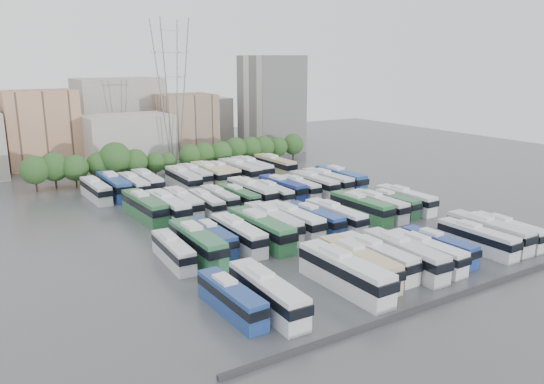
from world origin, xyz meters
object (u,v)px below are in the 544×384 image
bus_r2_s12 (327,181)px  bus_r0_s5 (358,263)px  bus_r1_s12 (391,202)px  bus_r2_s3 (183,203)px  bus_r3_s8 (222,172)px  bus_r1_s2 (212,237)px  bus_r1_s11 (378,205)px  bus_r2_s9 (282,188)px  apartment_tower (272,104)px  bus_r1_s13 (406,199)px  bus_r0_s6 (376,257)px  bus_r1_s3 (238,234)px  bus_r3_s12 (275,165)px  bus_r3_s0 (96,190)px  bus_r1_s1 (197,243)px  bus_r2_s10 (299,187)px  bus_r3_s5 (183,179)px  bus_r2_s1 (145,207)px  bus_r2_s5 (220,198)px  bus_r1_s8 (335,216)px  bus_r1_s10 (361,207)px  bus_r0_s7 (404,254)px  bus_r1_s6 (293,220)px  bus_r1_s5 (273,222)px  bus_r3_s10 (252,168)px  electricity_pylon (172,88)px  bus_r3_s1 (114,186)px  bus_r2_s7 (252,192)px  bus_r3_s7 (210,174)px  bus_r0_s12 (489,232)px  bus_r1_s4 (261,229)px  bus_r1_s0 (173,251)px  bus_r2_s13 (341,179)px  bus_r0_s4 (345,272)px  bus_r2_s4 (206,203)px  bus_r2_s6 (239,197)px  bus_r2_s8 (273,193)px  bus_r3_s2 (133,185)px  bus_r2_s2 (168,207)px  bus_r0_s8 (425,252)px  bus_r1_s7 (314,219)px  bus_r3_s6 (194,176)px  bus_r0_s11 (477,238)px  bus_r3_s9 (240,171)px  bus_r0_s13 (507,231)px  bus_r0_s9 (439,246)px  bus_r0_s1 (267,293)px

bus_r2_s12 → bus_r0_s5: bearing=-125.8°
bus_r1_s12 → bus_r2_s3: 34.73m
bus_r2_s3 → bus_r3_s8: (16.52, 18.39, -0.03)m
bus_r1_s2 → bus_r1_s11: bearing=-0.6°
bus_r1_s12 → bus_r2_s9: 20.52m
apartment_tower → bus_r1_s13: bearing=-101.2°
bus_r0_s6 → bus_r1_s3: 19.22m
bus_r2_s9 → bus_r3_s12: bearing=58.7°
bus_r2_s9 → bus_r3_s0: 34.14m
bus_r1_s1 → bus_r2_s10: 35.18m
bus_r2_s10 → bus_r3_s5: bus_r3_s5 is taller
bus_r1_s3 → bus_r3_s8: bearing=67.0°
bus_r2_s1 → bus_r2_s5: bus_r2_s1 is taller
bus_r1_s8 → bus_r1_s10: bus_r1_s10 is taller
bus_r0_s7 → bus_r1_s3: 22.19m
bus_r1_s2 → bus_r1_s6: (13.19, -0.09, 0.24)m
bus_r1_s5 → bus_r3_s10: 38.86m
bus_r2_s1 → electricity_pylon: bearing=58.6°
bus_r1_s5 → bus_r3_s0: bus_r1_s5 is taller
bus_r1_s1 → bus_r2_s1: size_ratio=0.98×
bus_r3_s1 → bus_r2_s7: bearing=-42.4°
bus_r2_s3 → bus_r3_s7: bearing=55.2°
bus_r0_s12 → bus_r3_s8: bus_r0_s12 is taller
bus_r1_s4 → apartment_tower: bearing=55.7°
bus_r1_s0 → bus_r1_s1: size_ratio=0.83×
electricity_pylon → bus_r2_s10: electricity_pylon is taller
bus_r2_s13 → bus_r0_s4: bearing=-127.4°
bus_r1_s3 → bus_r3_s1: bus_r3_s1 is taller
bus_r2_s3 → bus_r2_s4: bus_r2_s3 is taller
bus_r1_s2 → bus_r3_s8: bearing=61.5°
bus_r1_s6 → bus_r2_s3: (-9.89, 17.93, -0.05)m
bus_r2_s7 → bus_r3_s0: 28.69m
bus_r1_s13 → bus_r2_s6: bearing=142.7°
bus_r2_s8 → bus_r3_s2: (-19.58, 18.35, 0.17)m
bus_r2_s2 → bus_r2_s5: size_ratio=1.19×
bus_r0_s8 → bus_r1_s7: size_ratio=0.97×
bus_r3_s6 → bus_r1_s10: bearing=-70.2°
bus_r1_s12 → bus_r1_s1: bearing=-179.4°
bus_r0_s11 → bus_r1_s10: (-3.24, 19.55, 0.13)m
bus_r2_s5 → bus_r0_s5: bearing=-89.8°
bus_r1_s13 → bus_r3_s9: (-13.13, 34.99, 0.26)m
bus_r0_s13 → bus_r3_s6: size_ratio=0.91×
bus_r0_s9 → bus_r1_s11: 19.51m
bus_r3_s0 → apartment_tower: bearing=25.4°
bus_r3_s10 → bus_r3_s5: bearing=-174.8°
bus_r3_s8 → bus_r1_s6: bearing=-102.1°
bus_r0_s4 → bus_r3_s0: bus_r0_s4 is taller
bus_r1_s5 → bus_r1_s12: bearing=1.9°
bus_r0_s1 → bus_r0_s8: (23.18, 0.04, -0.18)m
bus_r1_s11 → bus_r3_s9: bearing=100.5°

